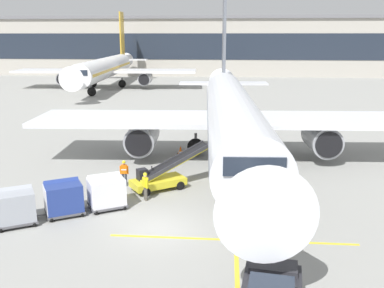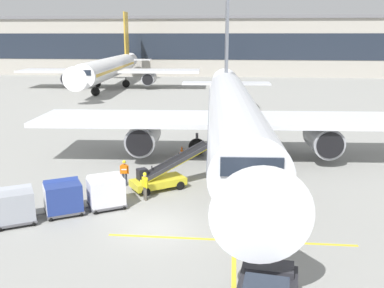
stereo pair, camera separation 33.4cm
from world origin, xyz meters
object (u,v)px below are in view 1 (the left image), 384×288
Objects in this scene: parked_airplane at (231,114)px; ground_crew_by_carts at (124,171)px; baggage_cart_second at (63,197)px; safety_cone_nose_mark at (180,153)px; safety_cone_wingtip at (164,171)px; distant_airplane at (106,68)px; safety_cone_engine_keepout at (181,150)px; baggage_cart_lead at (106,191)px; baggage_cart_third at (15,206)px; ground_crew_by_loader at (145,184)px; belt_loader at (162,176)px.

parked_airplane reaches higher than ground_crew_by_carts.
ground_crew_by_carts is (2.22, 4.83, -0.00)m from baggage_cart_second.
safety_cone_nose_mark is at bearing 67.73° from ground_crew_by_carts.
safety_cone_wingtip is (2.28, 2.08, -0.61)m from ground_crew_by_carts.
distant_airplane is (-15.97, 52.49, 2.66)m from ground_crew_by_carts.
safety_cone_wingtip is (-0.55, -5.83, 0.03)m from safety_cone_engine_keepout.
baggage_cart_second is 1.58× the size of ground_crew_by_carts.
baggage_cart_lead is at bearing -104.33° from safety_cone_engine_keepout.
safety_cone_wingtip reaches higher than safety_cone_engine_keepout.
ground_crew_by_loader is (6.12, 3.87, -0.00)m from baggage_cart_third.
parked_airplane is at bearing 50.19° from baggage_cart_third.
parked_airplane is at bearing -9.90° from safety_cone_engine_keepout.
safety_cone_wingtip is 0.02× the size of distant_airplane.
ground_crew_by_loader is at bearing 33.49° from baggage_cart_lead.
ground_crew_by_loader is at bearing -95.44° from safety_cone_wingtip.
baggage_cart_second is 13.72m from safety_cone_engine_keepout.
belt_loader is 7.39m from safety_cone_nose_mark.
baggage_cart_second is 8.27m from safety_cone_wingtip.
parked_airplane is 55.69× the size of safety_cone_engine_keepout.
baggage_cart_lead reaches higher than safety_cone_nose_mark.
baggage_cart_second reaches higher than safety_cone_wingtip.
baggage_cart_second is at bearing 34.70° from baggage_cart_third.
belt_loader is 55.99m from distant_airplane.
distant_airplane is at bearing 116.83° from parked_airplane.
belt_loader is at bearing -84.24° from safety_cone_wingtip.
parked_airplane is 15.34m from baggage_cart_second.
safety_cone_nose_mark is (7.16, 13.32, -0.62)m from baggage_cart_third.
safety_cone_engine_keepout is (7.09, 14.16, -0.64)m from baggage_cart_third.
ground_crew_by_loader is 0.04× the size of distant_airplane.
baggage_cart_third is at bearing -138.70° from belt_loader.
parked_airplane reaches higher than safety_cone_engine_keepout.
baggage_cart_lead is 1.58× the size of ground_crew_by_carts.
belt_loader is 4.33m from baggage_cart_lead.
parked_airplane is at bearing 59.42° from belt_loader.
baggage_cart_second is 5.31m from ground_crew_by_carts.
belt_loader reaches higher than ground_crew_by_carts.
distant_airplane is at bearing 106.92° from ground_crew_by_carts.
baggage_cart_third is at bearing -129.81° from parked_airplane.
distant_airplane is (-15.83, 56.19, 2.66)m from baggage_cart_lead.
baggage_cart_second is at bearing -76.51° from distant_airplane.
safety_cone_nose_mark is at bearing 83.70° from ground_crew_by_loader.
baggage_cart_second is at bearing -127.30° from parked_airplane.
ground_crew_by_carts is 8.42m from safety_cone_engine_keepout.
safety_cone_nose_mark is (5.12, 11.90, -0.62)m from baggage_cart_second.
belt_loader is 8.22m from safety_cone_engine_keepout.
ground_crew_by_loader is at bearing -95.39° from safety_cone_engine_keepout.
baggage_cart_second is 3.45× the size of safety_cone_wingtip.
baggage_cart_third is 7.24m from ground_crew_by_loader.
baggage_cart_third is (-2.04, -1.42, 0.00)m from baggage_cart_second.
baggage_cart_second and baggage_cart_third have the same top height.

